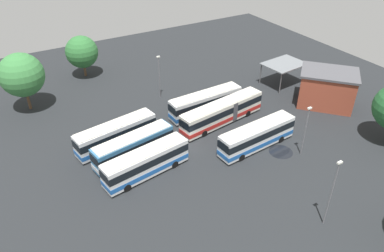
{
  "coord_description": "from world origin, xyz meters",
  "views": [
    {
      "loc": [
        20.74,
        36.48,
        30.48
      ],
      "look_at": [
        -1.78,
        -1.95,
        1.58
      ],
      "focal_mm": 34.42,
      "sensor_mm": 36.0,
      "label": 1
    }
  ],
  "objects_px": {
    "bus_row0_slot0": "(206,102)",
    "bus_row1_slot1": "(134,147)",
    "tree_east_edge": "(22,75)",
    "bus_row1_slot0": "(116,134)",
    "lamp_post_mid_lot": "(159,75)",
    "bus_row0_slot1": "(222,112)",
    "lamp_post_by_building": "(305,129)",
    "bus_row0_slot3": "(257,136)",
    "lamp_post_near_entrance": "(332,191)",
    "maintenance_shelter": "(284,65)",
    "bus_row1_slot2": "(146,162)",
    "tree_northwest": "(82,52)",
    "depot_building": "(327,88)"
  },
  "relations": [
    {
      "from": "bus_row0_slot0",
      "to": "bus_row1_slot1",
      "type": "distance_m",
      "value": 15.48
    },
    {
      "from": "bus_row0_slot0",
      "to": "tree_east_edge",
      "type": "bearing_deg",
      "value": -33.14
    },
    {
      "from": "bus_row0_slot0",
      "to": "bus_row1_slot0",
      "type": "distance_m",
      "value": 15.5
    },
    {
      "from": "lamp_post_mid_lot",
      "to": "tree_east_edge",
      "type": "xyz_separation_m",
      "value": [
        20.08,
        -7.38,
        1.82
      ]
    },
    {
      "from": "bus_row0_slot1",
      "to": "lamp_post_by_building",
      "type": "bearing_deg",
      "value": 111.53
    },
    {
      "from": "bus_row1_slot0",
      "to": "lamp_post_mid_lot",
      "type": "height_order",
      "value": "lamp_post_mid_lot"
    },
    {
      "from": "bus_row0_slot3",
      "to": "lamp_post_near_entrance",
      "type": "xyz_separation_m",
      "value": [
        2.51,
        14.67,
        2.73
      ]
    },
    {
      "from": "maintenance_shelter",
      "to": "bus_row1_slot2",
      "type": "bearing_deg",
      "value": 18.65
    },
    {
      "from": "bus_row0_slot0",
      "to": "lamp_post_by_building",
      "type": "bearing_deg",
      "value": 108.77
    },
    {
      "from": "bus_row1_slot0",
      "to": "tree_east_edge",
      "type": "relative_size",
      "value": 1.26
    },
    {
      "from": "bus_row1_slot2",
      "to": "lamp_post_mid_lot",
      "type": "height_order",
      "value": "lamp_post_mid_lot"
    },
    {
      "from": "bus_row1_slot0",
      "to": "lamp_post_by_building",
      "type": "height_order",
      "value": "lamp_post_by_building"
    },
    {
      "from": "bus_row1_slot0",
      "to": "tree_northwest",
      "type": "distance_m",
      "value": 25.19
    },
    {
      "from": "bus_row1_slot1",
      "to": "lamp_post_by_building",
      "type": "xyz_separation_m",
      "value": [
        -19.91,
        10.49,
        2.16
      ]
    },
    {
      "from": "depot_building",
      "to": "lamp_post_by_building",
      "type": "bearing_deg",
      "value": 31.9
    },
    {
      "from": "maintenance_shelter",
      "to": "tree_east_edge",
      "type": "xyz_separation_m",
      "value": [
        41.85,
        -13.92,
        2.24
      ]
    },
    {
      "from": "bus_row1_slot1",
      "to": "bus_row1_slot2",
      "type": "height_order",
      "value": "same"
    },
    {
      "from": "bus_row0_slot1",
      "to": "tree_northwest",
      "type": "distance_m",
      "value": 30.46
    },
    {
      "from": "bus_row0_slot1",
      "to": "bus_row1_slot2",
      "type": "height_order",
      "value": "same"
    },
    {
      "from": "bus_row1_slot2",
      "to": "lamp_post_by_building",
      "type": "distance_m",
      "value": 21.05
    },
    {
      "from": "maintenance_shelter",
      "to": "lamp_post_by_building",
      "type": "distance_m",
      "value": 21.54
    },
    {
      "from": "bus_row1_slot2",
      "to": "tree_northwest",
      "type": "relative_size",
      "value": 1.49
    },
    {
      "from": "bus_row1_slot0",
      "to": "maintenance_shelter",
      "type": "relative_size",
      "value": 1.56
    },
    {
      "from": "bus_row0_slot1",
      "to": "bus_row1_slot2",
      "type": "relative_size",
      "value": 1.27
    },
    {
      "from": "bus_row0_slot1",
      "to": "lamp_post_mid_lot",
      "type": "height_order",
      "value": "lamp_post_mid_lot"
    },
    {
      "from": "tree_east_edge",
      "to": "maintenance_shelter",
      "type": "bearing_deg",
      "value": 161.6
    },
    {
      "from": "maintenance_shelter",
      "to": "lamp_post_by_building",
      "type": "bearing_deg",
      "value": 54.87
    },
    {
      "from": "bus_row1_slot1",
      "to": "tree_northwest",
      "type": "relative_size",
      "value": 1.47
    },
    {
      "from": "depot_building",
      "to": "lamp_post_mid_lot",
      "type": "xyz_separation_m",
      "value": [
        22.63,
        -15.91,
        1.23
      ]
    },
    {
      "from": "bus_row1_slot1",
      "to": "tree_east_edge",
      "type": "relative_size",
      "value": 1.21
    },
    {
      "from": "depot_building",
      "to": "lamp_post_mid_lot",
      "type": "distance_m",
      "value": 27.69
    },
    {
      "from": "bus_row0_slot3",
      "to": "depot_building",
      "type": "bearing_deg",
      "value": -167.47
    },
    {
      "from": "bus_row1_slot2",
      "to": "bus_row1_slot0",
      "type": "bearing_deg",
      "value": -82.66
    },
    {
      "from": "bus_row1_slot1",
      "to": "depot_building",
      "type": "distance_m",
      "value": 33.25
    },
    {
      "from": "tree_northwest",
      "to": "maintenance_shelter",
      "type": "bearing_deg",
      "value": 144.34
    },
    {
      "from": "depot_building",
      "to": "bus_row0_slot0",
      "type": "bearing_deg",
      "value": -22.11
    },
    {
      "from": "bus_row0_slot3",
      "to": "depot_building",
      "type": "relative_size",
      "value": 1.11
    },
    {
      "from": "bus_row0_slot1",
      "to": "bus_row1_slot1",
      "type": "bearing_deg",
      "value": 5.81
    },
    {
      "from": "depot_building",
      "to": "tree_east_edge",
      "type": "xyz_separation_m",
      "value": [
        42.71,
        -23.29,
        3.05
      ]
    },
    {
      "from": "bus_row1_slot0",
      "to": "depot_building",
      "type": "height_order",
      "value": "depot_building"
    },
    {
      "from": "bus_row0_slot3",
      "to": "tree_northwest",
      "type": "distance_m",
      "value": 37.68
    },
    {
      "from": "bus_row0_slot1",
      "to": "bus_row1_slot0",
      "type": "bearing_deg",
      "value": -8.72
    },
    {
      "from": "bus_row0_slot0",
      "to": "bus_row1_slot0",
      "type": "bearing_deg",
      "value": 4.85
    },
    {
      "from": "tree_east_edge",
      "to": "lamp_post_near_entrance",
      "type": "bearing_deg",
      "value": 118.47
    },
    {
      "from": "bus_row0_slot1",
      "to": "bus_row1_slot0",
      "type": "distance_m",
      "value": 16.26
    },
    {
      "from": "maintenance_shelter",
      "to": "tree_northwest",
      "type": "distance_m",
      "value": 37.31
    },
    {
      "from": "bus_row0_slot1",
      "to": "bus_row0_slot3",
      "type": "xyz_separation_m",
      "value": [
        -0.49,
        7.68,
        -0.0
      ]
    },
    {
      "from": "bus_row1_slot1",
      "to": "tree_northwest",
      "type": "height_order",
      "value": "tree_northwest"
    },
    {
      "from": "bus_row0_slot0",
      "to": "bus_row1_slot0",
      "type": "height_order",
      "value": "same"
    },
    {
      "from": "bus_row0_slot0",
      "to": "bus_row0_slot3",
      "type": "xyz_separation_m",
      "value": [
        -1.12,
        11.46,
        -0.0
      ]
    }
  ]
}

